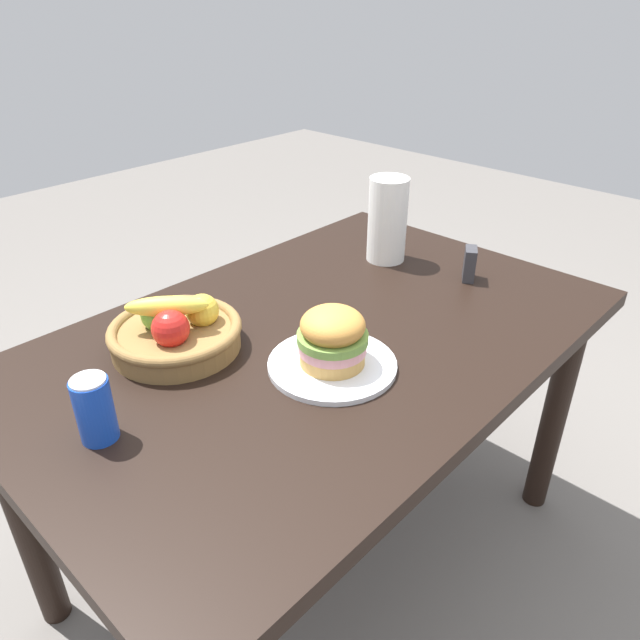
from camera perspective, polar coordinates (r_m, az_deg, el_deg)
ground_plane at (r=1.87m, az=-0.09°, el=-21.22°), size 8.00×8.00×0.00m
dining_table at (r=1.43m, az=-0.11°, el=-4.63°), size 1.40×0.90×0.75m
plate at (r=1.25m, az=1.18°, el=-4.30°), size 0.27×0.27×0.01m
sandwich at (r=1.21m, az=1.22°, el=-1.64°), size 0.15×0.15×0.13m
soda_can at (r=1.11m, az=-20.87°, el=-8.02°), size 0.07×0.07×0.13m
fruit_basket at (r=1.33m, az=-13.73°, el=-1.03°), size 0.29×0.29×0.14m
paper_towel_roll at (r=1.70m, az=6.50°, el=9.55°), size 0.11×0.11×0.24m
napkin_holder at (r=1.65m, az=14.19°, el=5.25°), size 0.07×0.06×0.09m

